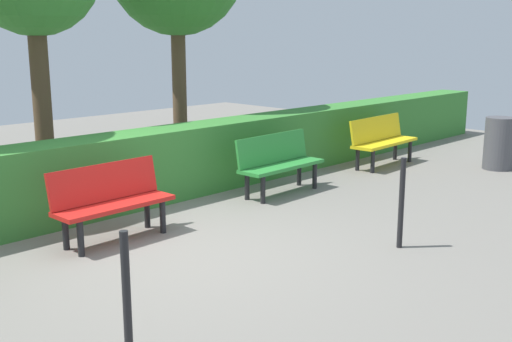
{
  "coord_description": "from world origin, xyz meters",
  "views": [
    {
      "loc": [
        3.93,
        5.1,
        2.27
      ],
      "look_at": [
        -1.65,
        -0.37,
        0.55
      ],
      "focal_mm": 43.39,
      "sensor_mm": 36.0,
      "label": 1
    }
  ],
  "objects": [
    {
      "name": "hedge_row",
      "position": [
        -1.24,
        -1.79,
        0.5
      ],
      "size": [
        17.14,
        0.66,
        0.99
      ],
      "primitive_type": "cube",
      "color": "#387F33",
      "rests_on": "ground_plane"
    },
    {
      "name": "railing_post_mid",
      "position": [
        -1.76,
        1.72,
        0.5
      ],
      "size": [
        0.06,
        0.06,
        1.0
      ],
      "primitive_type": "cylinder",
      "color": "black",
      "rests_on": "ground_plane"
    },
    {
      "name": "ground_plane",
      "position": [
        0.0,
        0.0,
        0.0
      ],
      "size": [
        21.14,
        21.14,
        0.0
      ],
      "primitive_type": "plane",
      "color": "gray"
    },
    {
      "name": "bench_yellow",
      "position": [
        -5.32,
        -0.86,
        0.48
      ],
      "size": [
        1.59,
        0.52,
        0.86
      ],
      "rotation": [
        0.0,
        0.0,
        0.04
      ],
      "color": "yellow",
      "rests_on": "ground_plane"
    },
    {
      "name": "bench_green",
      "position": [
        -2.59,
        -0.84,
        0.48
      ],
      "size": [
        1.48,
        0.49,
        0.86
      ],
      "rotation": [
        0.0,
        0.0,
        0.03
      ],
      "color": "#2D8C38",
      "rests_on": "ground_plane"
    },
    {
      "name": "railing_post_far",
      "position": [
        1.74,
        1.72,
        0.5
      ],
      "size": [
        0.06,
        0.06,
        1.0
      ],
      "primitive_type": "cylinder",
      "color": "black",
      "rests_on": "ground_plane"
    },
    {
      "name": "trash_bin",
      "position": [
        -6.48,
        0.75,
        0.45
      ],
      "size": [
        0.49,
        0.49,
        0.9
      ],
      "primitive_type": "cylinder",
      "color": "#4C4C51",
      "rests_on": "ground_plane"
    },
    {
      "name": "bench_red",
      "position": [
        0.28,
        -0.75,
        0.48
      ],
      "size": [
        1.39,
        0.49,
        0.86
      ],
      "rotation": [
        0.0,
        0.0,
        0.02
      ],
      "color": "red",
      "rests_on": "ground_plane"
    }
  ]
}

